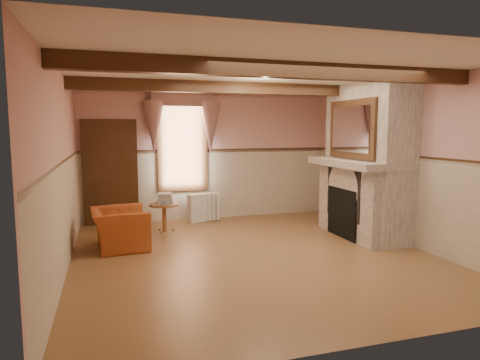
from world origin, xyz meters
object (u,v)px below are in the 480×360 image
object	(u,v)px
side_table	(164,218)
bowl	(365,158)
oil_lamp	(340,150)
armchair	(120,229)
mantel_clock	(341,152)
radiator	(204,207)

from	to	relation	value
side_table	bowl	xyz separation A→B (m)	(3.38, -1.57, 1.19)
side_table	oil_lamp	size ratio (longest dim) A/B	2.03
armchair	mantel_clock	xyz separation A→B (m)	(4.23, 0.21, 1.19)
radiator	oil_lamp	xyz separation A→B (m)	(2.45, -1.41, 1.26)
armchair	oil_lamp	distance (m)	4.41
radiator	bowl	size ratio (longest dim) A/B	1.83
mantel_clock	bowl	bearing A→B (deg)	-90.00
mantel_clock	oil_lamp	distance (m)	0.06
radiator	mantel_clock	distance (m)	3.10
side_table	radiator	size ratio (longest dim) A/B	0.81
side_table	radiator	world-z (taller)	radiator
armchair	mantel_clock	size ratio (longest dim) A/B	4.23
oil_lamp	bowl	bearing A→B (deg)	-90.00
armchair	radiator	xyz separation A→B (m)	(1.78, 1.67, -0.03)
bowl	oil_lamp	size ratio (longest dim) A/B	1.36
side_table	bowl	bearing A→B (deg)	-24.86
bowl	radiator	bearing A→B (deg)	136.81
side_table	radiator	distance (m)	1.19
radiator	oil_lamp	distance (m)	3.10
armchair	bowl	distance (m)	4.43
armchair	bowl	bearing A→B (deg)	-102.85
armchair	oil_lamp	size ratio (longest dim) A/B	3.63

